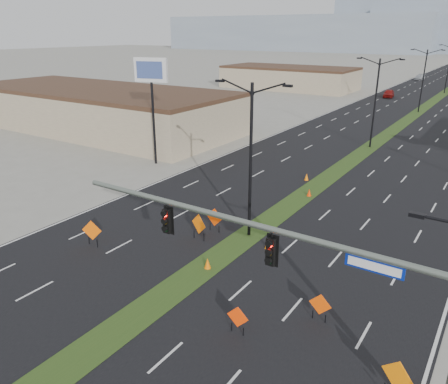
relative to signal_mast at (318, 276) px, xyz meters
The scene contains 23 objects.
ground 10.01m from the signal_mast, 166.85° to the right, with size 600.00×600.00×0.00m, color gray.
road_surface 98.49m from the signal_mast, 94.99° to the left, with size 25.00×400.00×0.02m, color black.
median_strip 98.49m from the signal_mast, 94.99° to the left, with size 2.00×400.00×0.04m, color #274518.
building_sw_near 51.83m from the signal_mast, 147.26° to the left, with size 40.00×16.00×5.00m, color tan.
building_sw_far 92.41m from the signal_mast, 116.04° to the left, with size 30.00×14.00×4.50m, color tan.
mesa_west 306.35m from the signal_mast, 114.82° to the left, with size 180.00×50.00×22.00m, color gray.
signal_mast is the anchor object (origin of this frame).
streetlight_0 13.18m from the signal_mast, 130.54° to the left, with size 5.15×0.24×10.02m.
streetlight_1 38.96m from the signal_mast, 102.69° to the left, with size 5.15×0.24×10.02m.
streetlight_2 66.56m from the signal_mast, 97.39° to the left, with size 5.15×0.24×10.02m.
car_left 82.79m from the signal_mast, 101.95° to the left, with size 1.85×4.60×1.57m, color maroon.
car_far 121.80m from the signal_mast, 98.76° to the left, with size 2.05×5.04×1.46m, color #AEB1B8.
construction_sign_0 16.77m from the signal_mast, 168.71° to the left, with size 1.24×0.52×1.76m.
construction_sign_1 13.81m from the signal_mast, 145.20° to the left, with size 1.33×0.41×1.83m.
construction_sign_2 14.71m from the signal_mast, 139.55° to the left, with size 1.26×0.06×1.68m.
construction_sign_3 5.67m from the signal_mast, 106.53° to the left, with size 1.09×0.06×1.45m.
construction_sign_4 5.64m from the signal_mast, 165.53° to the left, with size 1.06×0.11×1.41m.
construction_sign_5 4.91m from the signal_mast, 19.62° to the left, with size 1.23×0.42×1.70m.
cone_0 11.99m from the signal_mast, 126.24° to the left, with size 0.41×0.41×0.69m, color orange.
cone_1 10.63m from the signal_mast, 149.51° to the left, with size 0.40×0.40×0.67m, color orange.
cone_2 21.13m from the signal_mast, 113.06° to the left, with size 0.39×0.39×0.64m, color #EF3905.
cone_3 25.21m from the signal_mast, 113.61° to the left, with size 0.39×0.39×0.65m, color orange.
pole_sign_west 31.81m from the signal_mast, 142.52° to the left, with size 3.39×1.21×10.46m.
Camera 1 is at (13.15, -10.93, 12.89)m, focal length 35.00 mm.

